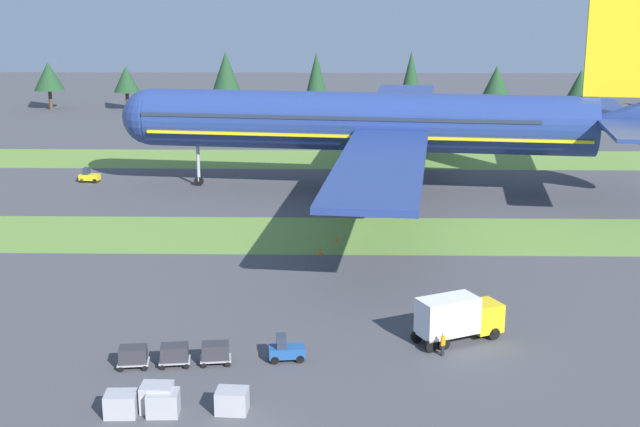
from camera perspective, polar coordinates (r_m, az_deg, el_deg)
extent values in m
cube|color=olive|center=(96.04, -2.04, -1.35)|extent=(320.00, 13.84, 0.01)
cube|color=olive|center=(134.51, -1.14, 3.46)|extent=(320.00, 13.84, 0.01)
cylinder|color=navy|center=(113.33, 2.93, 5.83)|extent=(56.32, 13.79, 7.30)
sphere|color=navy|center=(118.96, -10.67, 6.03)|extent=(7.15, 7.15, 7.15)
cone|color=navy|center=(114.83, 18.43, 5.47)|extent=(10.28, 8.00, 6.93)
cube|color=yellow|center=(113.55, 2.92, 5.19)|extent=(54.98, 13.77, 0.36)
cube|color=#283342|center=(113.52, 1.22, 6.32)|extent=(49.56, 13.06, 0.44)
cube|color=navy|center=(91.28, 3.84, 3.07)|extent=(13.18, 38.24, 0.66)
cylinder|color=#A3A3A8|center=(97.36, 3.27, 2.40)|extent=(5.88, 4.62, 4.01)
cube|color=navy|center=(135.31, 5.20, 6.99)|extent=(13.18, 38.24, 0.66)
cylinder|color=#A3A3A8|center=(130.19, 4.47, 5.62)|extent=(5.88, 4.62, 4.01)
cube|color=navy|center=(105.89, 18.94, 4.97)|extent=(6.52, 14.11, 0.46)
cube|color=navy|center=(123.39, 17.41, 6.44)|extent=(6.52, 14.11, 0.46)
cube|color=yellow|center=(113.64, 18.48, 10.11)|extent=(8.01, 1.72, 12.41)
cylinder|color=#A3A3A8|center=(118.01, -7.72, 3.75)|extent=(0.44, 0.44, 7.24)
cylinder|color=black|center=(118.77, -7.66, 2.04)|extent=(1.24, 0.56, 1.20)
cylinder|color=#A3A3A8|center=(109.61, 5.00, 3.02)|extent=(0.44, 0.44, 6.99)
cylinder|color=black|center=(110.39, 4.96, 1.25)|extent=(1.76, 0.79, 1.70)
cylinder|color=#A3A3A8|center=(118.17, 5.22, 3.91)|extent=(0.44, 0.44, 6.99)
cylinder|color=black|center=(118.90, 5.18, 2.25)|extent=(1.76, 0.79, 1.70)
cube|color=#1E4C8E|center=(65.74, -2.11, -8.71)|extent=(2.75, 1.62, 0.77)
cube|color=#283342|center=(65.38, -2.46, -8.05)|extent=(0.83, 1.17, 0.90)
cylinder|color=black|center=(66.46, -1.35, -8.79)|extent=(0.62, 0.28, 0.60)
cylinder|color=black|center=(65.46, -1.27, -9.18)|extent=(0.62, 0.28, 0.60)
cylinder|color=black|center=(66.34, -2.94, -8.85)|extent=(0.62, 0.28, 0.60)
cylinder|color=black|center=(65.34, -2.88, -9.24)|extent=(0.62, 0.28, 0.60)
cube|color=#A3A3A8|center=(65.73, -6.60, -9.08)|extent=(2.37, 1.77, 0.10)
cube|color=#2D2D33|center=(65.48, -6.62, -8.60)|extent=(2.09, 1.56, 1.10)
cylinder|color=black|center=(66.43, -5.87, -8.98)|extent=(0.41, 0.17, 0.40)
cylinder|color=black|center=(65.17, -5.85, -9.47)|extent=(0.41, 0.17, 0.40)
cylinder|color=black|center=(66.45, -7.33, -9.01)|extent=(0.41, 0.17, 0.40)
cylinder|color=black|center=(65.20, -7.34, -9.51)|extent=(0.41, 0.17, 0.40)
cube|color=#A3A3A8|center=(65.83, -9.16, -9.14)|extent=(2.37, 1.77, 0.10)
cube|color=#2D2D33|center=(65.59, -9.18, -8.66)|extent=(2.09, 1.56, 1.10)
cylinder|color=black|center=(66.50, -8.40, -9.04)|extent=(0.41, 0.17, 0.40)
cylinder|color=black|center=(65.24, -8.44, -9.53)|extent=(0.41, 0.17, 0.40)
cylinder|color=black|center=(66.59, -9.85, -9.07)|extent=(0.41, 0.17, 0.40)
cylinder|color=black|center=(65.34, -9.92, -9.56)|extent=(0.41, 0.17, 0.40)
cube|color=#A3A3A8|center=(66.06, -11.70, -9.18)|extent=(2.37, 1.77, 0.10)
cube|color=#2D2D33|center=(65.82, -11.73, -8.70)|extent=(2.09, 1.56, 1.10)
cylinder|color=black|center=(66.69, -10.92, -9.08)|extent=(0.41, 0.17, 0.40)
cylinder|color=black|center=(65.44, -11.01, -9.58)|extent=(0.41, 0.17, 0.40)
cylinder|color=black|center=(66.86, -12.36, -9.10)|extent=(0.41, 0.17, 0.40)
cylinder|color=black|center=(65.61, -12.48, -9.60)|extent=(0.41, 0.17, 0.40)
cube|color=yellow|center=(70.76, 10.34, -6.39)|extent=(2.99, 3.03, 2.20)
cube|color=#283342|center=(71.19, 11.06, -5.92)|extent=(0.98, 1.89, 0.97)
cube|color=silver|center=(68.76, 8.06, -6.40)|extent=(5.05, 4.04, 2.80)
cylinder|color=black|center=(72.03, 9.98, -6.92)|extent=(0.99, 0.69, 0.96)
cylinder|color=black|center=(70.54, 10.91, -7.45)|extent=(0.99, 0.69, 0.96)
cylinder|color=black|center=(69.72, 6.93, -7.56)|extent=(0.99, 0.69, 0.96)
cylinder|color=black|center=(68.17, 7.83, -8.13)|extent=(0.99, 0.69, 0.96)
cylinder|color=black|center=(69.17, 6.13, -7.72)|extent=(0.99, 0.69, 0.96)
cylinder|color=black|center=(67.61, 7.01, -8.31)|extent=(0.99, 0.69, 0.96)
cube|color=yellow|center=(123.50, -14.35, 2.24)|extent=(2.73, 1.60, 0.77)
cube|color=#283342|center=(123.47, -14.54, 2.63)|extent=(0.82, 1.17, 0.90)
cylinder|color=black|center=(123.75, -13.85, 2.12)|extent=(0.62, 0.27, 0.60)
cylinder|color=black|center=(122.75, -14.04, 2.00)|extent=(0.62, 0.27, 0.60)
cylinder|color=black|center=(124.43, -14.63, 2.14)|extent=(0.62, 0.27, 0.60)
cylinder|color=black|center=(123.44, -14.82, 2.02)|extent=(0.62, 0.27, 0.60)
cylinder|color=black|center=(67.27, 7.80, -8.51)|extent=(0.18, 0.18, 0.85)
cylinder|color=black|center=(67.08, 7.72, -8.58)|extent=(0.18, 0.18, 0.85)
cylinder|color=orange|center=(66.88, 7.78, -7.97)|extent=(0.36, 0.36, 0.62)
sphere|color=tan|center=(66.71, 7.79, -7.61)|extent=(0.24, 0.24, 0.24)
cylinder|color=orange|center=(67.09, 7.86, -7.93)|extent=(0.10, 0.10, 0.58)
cylinder|color=orange|center=(66.70, 7.70, -8.06)|extent=(0.10, 0.10, 0.58)
cube|color=#A3A3A8|center=(59.51, -12.45, -11.68)|extent=(2.07, 1.69, 1.52)
cube|color=#A3A3A8|center=(58.84, -5.58, -11.70)|extent=(2.10, 1.73, 1.52)
cube|color=#A3A3A8|center=(59.60, -10.26, -11.37)|extent=(2.04, 1.64, 1.79)
cube|color=#A3A3A8|center=(59.10, -9.88, -11.72)|extent=(2.05, 1.67, 1.56)
cone|color=orange|center=(89.26, 0.02, -2.41)|extent=(0.44, 0.44, 0.67)
cone|color=orange|center=(93.59, 1.06, -1.60)|extent=(0.44, 0.44, 0.59)
cylinder|color=#4C3823|center=(190.84, -16.66, 6.91)|extent=(0.70, 0.70, 3.96)
cone|color=#1E4223|center=(190.26, -16.77, 8.32)|extent=(5.96, 5.96, 5.55)
cylinder|color=#4C3823|center=(186.05, -12.07, 6.97)|extent=(0.70, 0.70, 3.70)
cone|color=#1E4223|center=(185.50, -12.14, 8.31)|extent=(5.10, 5.10, 5.09)
cylinder|color=#4C3823|center=(181.93, -5.91, 6.92)|extent=(0.70, 0.70, 2.92)
cone|color=#1E4223|center=(181.19, -5.96, 8.76)|extent=(6.26, 6.26, 8.86)
cylinder|color=#4C3823|center=(182.59, -0.24, 7.06)|extent=(0.70, 0.70, 3.10)
cone|color=#1E4223|center=(181.87, -0.24, 8.85)|extent=(4.19, 4.19, 8.38)
cylinder|color=#4C3823|center=(183.38, 5.72, 7.03)|extent=(0.70, 0.70, 3.20)
cone|color=#1E4223|center=(182.65, 5.77, 8.86)|extent=(3.95, 3.95, 8.56)
cylinder|color=#4C3823|center=(181.25, 11.01, 6.82)|extent=(0.70, 0.70, 3.73)
cone|color=#1E4223|center=(180.65, 11.09, 8.28)|extent=(5.06, 5.06, 5.60)
cylinder|color=#4C3823|center=(187.54, 16.05, 6.67)|extent=(0.70, 0.70, 3.01)
cone|color=#1E4223|center=(187.02, 16.15, 7.92)|extent=(4.97, 4.97, 5.27)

